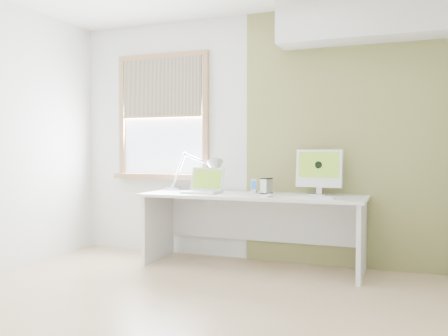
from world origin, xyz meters
The scene contains 12 objects.
room centered at (0.00, 0.00, 1.30)m, with size 4.04×3.54×2.64m.
accent_wall centered at (1.00, 1.74, 1.30)m, with size 2.00×0.02×2.60m, color olive.
soffit centered at (1.20, 1.57, 2.40)m, with size 1.60×0.40×0.42m, color white.
window centered at (-1.00, 1.71, 1.54)m, with size 1.20×0.14×1.42m.
desk centered at (0.17, 1.44, 0.53)m, with size 2.20×0.70×0.73m.
desk_lamp centered at (-0.40, 1.58, 0.95)m, with size 0.74×0.30×0.42m.
laptop centered at (-0.35, 1.38, 0.79)m, with size 0.38×0.31×0.26m.
phone_dock centered at (0.15, 1.50, 0.77)m, with size 0.08×0.08×0.14m.
external_drive centered at (0.28, 1.50, 0.81)m, with size 0.11×0.14×0.16m.
imac centered at (0.80, 1.56, 0.98)m, with size 0.46×0.16×0.44m.
keyboard centered at (0.80, 1.22, 0.74)m, with size 0.41×0.15×0.02m.
mouse centered at (0.40, 1.19, 0.75)m, with size 0.07×0.11×0.03m, color white.
Camera 1 is at (1.60, -3.14, 1.16)m, focal length 38.51 mm.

